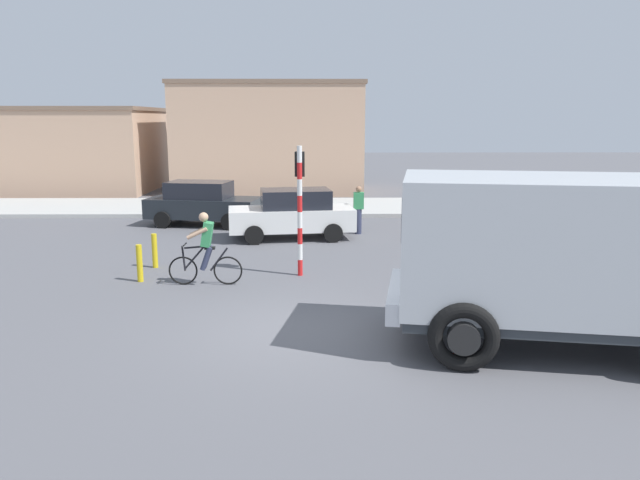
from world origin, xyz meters
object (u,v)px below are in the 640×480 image
truck_foreground (559,252)px  bollard_far (155,251)px  traffic_light_pole (300,192)px  car_red_near (292,214)px  cyclist (205,249)px  bollard_near (140,263)px  pedestrian_near_kerb (359,209)px  car_white_mid (503,208)px  car_far_side (203,203)px

truck_foreground → bollard_far: bearing=145.0°
traffic_light_pole → car_red_near: 4.90m
cyclist → bollard_near: bearing=169.8°
car_red_near → traffic_light_pole: bearing=-85.7°
truck_foreground → traffic_light_pole: traffic_light_pole is taller
traffic_light_pole → pedestrian_near_kerb: (1.85, 5.50, -1.22)m
bollard_near → traffic_light_pole: bearing=9.4°
car_white_mid → car_far_side: (-10.58, 1.38, 0.00)m
car_far_side → car_white_mid: bearing=-7.4°
traffic_light_pole → car_far_side: bearing=117.1°
car_far_side → car_red_near: bearing=-37.1°
cyclist → car_red_near: cyclist is taller
bollard_near → bollard_far: (0.00, 1.40, 0.00)m
car_far_side → bollard_near: 7.92m
pedestrian_near_kerb → bollard_near: 8.36m
traffic_light_pole → car_far_side: 8.27m
car_red_near → car_far_side: same height
truck_foreground → car_far_side: size_ratio=1.36×
car_white_mid → bollard_near: bearing=-148.6°
cyclist → bollard_far: size_ratio=1.92×
traffic_light_pole → car_far_side: (-3.72, 7.27, -1.25)m
car_white_mid → pedestrian_near_kerb: bearing=-175.5°
car_white_mid → traffic_light_pole: bearing=-139.3°
truck_foreground → car_far_side: bearing=123.6°
cyclist → car_red_near: 5.94m
car_red_near → truck_foreground: bearing=-63.8°
cyclist → pedestrian_near_kerb: 7.59m
traffic_light_pole → car_white_mid: size_ratio=0.77×
pedestrian_near_kerb → truck_foreground: bearing=-76.2°
truck_foreground → car_white_mid: bearing=77.4°
bollard_far → car_far_side: bearing=89.2°
car_white_mid → pedestrian_near_kerb: pedestrian_near_kerb is taller
traffic_light_pole → car_far_side: size_ratio=0.76×
cyclist → bollard_near: 1.71m
car_far_side → bollard_far: 6.52m
car_red_near → bollard_far: (-3.46, -3.96, -0.37)m
cyclist → bollard_near: (-1.63, 0.29, -0.41)m
truck_foreground → traffic_light_pole: (-4.42, 4.99, 0.40)m
traffic_light_pole → bollard_near: (-3.82, -0.63, -1.62)m
car_white_mid → car_far_side: bearing=172.6°
pedestrian_near_kerb → bollard_far: bearing=-140.1°
traffic_light_pole → car_red_near: traffic_light_pole is taller
pedestrian_near_kerb → car_red_near: bearing=-160.5°
traffic_light_pole → bollard_near: 4.19m
cyclist → traffic_light_pole: 2.66m
car_red_near → bollard_near: (-3.46, -5.36, -0.37)m
car_white_mid → bollard_near: size_ratio=4.59×
car_far_side → bollard_far: bearing=-90.8°
bollard_near → bollard_far: 1.40m
car_red_near → car_white_mid: (7.22, 1.17, 0.00)m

